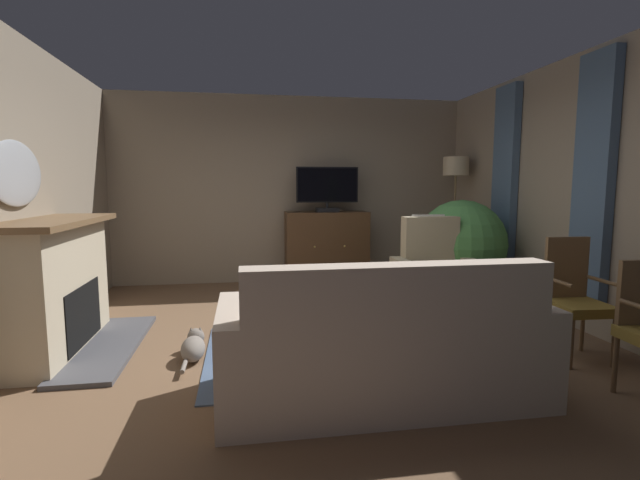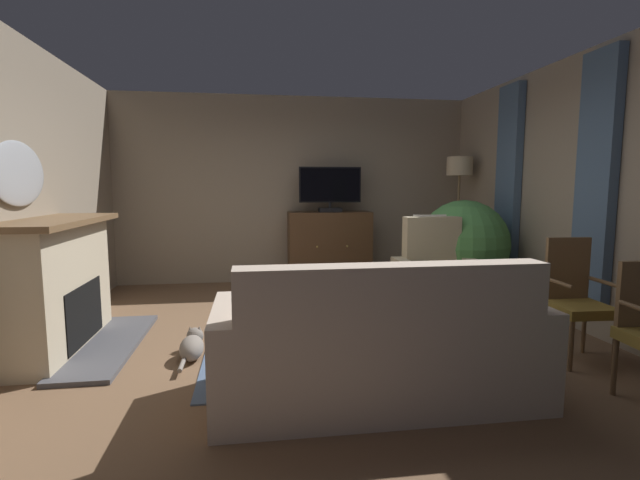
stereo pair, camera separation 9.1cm
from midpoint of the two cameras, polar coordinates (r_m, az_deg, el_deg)
ground_plane at (r=4.44m, az=0.91°, el=-12.64°), size 5.85×6.20×0.04m
wall_back at (r=7.01m, az=-2.84°, el=6.25°), size 5.85×0.10×2.78m
wall_left at (r=4.59m, az=-34.33°, el=4.81°), size 0.10×6.20×2.78m
wall_right_with_window at (r=5.32m, az=30.85°, el=5.14°), size 0.10×6.20×2.78m
curtain_panel_near at (r=5.07m, az=31.65°, el=6.64°), size 0.10×0.44×2.34m
curtain_panel_far at (r=6.29m, az=22.82°, el=6.94°), size 0.10×0.44×2.34m
rug_central at (r=4.11m, az=1.19°, el=-13.85°), size 2.06×1.66×0.01m
fireplace at (r=4.64m, az=-29.41°, el=-5.22°), size 0.94×1.71×1.17m
wall_mirror_oval at (r=4.65m, az=-33.00°, el=6.95°), size 0.06×0.94×0.56m
tv_cabinet at (r=6.80m, az=1.56°, el=-1.18°), size 1.21×0.50×1.07m
television at (r=6.68m, az=1.66°, el=6.50°), size 0.91×0.20×0.65m
coffee_table at (r=4.41m, az=2.01°, el=-7.46°), size 1.09×0.53×0.41m
tv_remote at (r=4.30m, az=-0.53°, el=-7.05°), size 0.16×0.15×0.02m
folded_newspaper at (r=4.47m, az=1.55°, el=-6.63°), size 0.36×0.32×0.01m
sofa_floral at (r=3.21m, az=8.14°, el=-13.83°), size 2.19×0.94×0.99m
armchair_in_far_corner at (r=5.14m, az=15.37°, el=-5.94°), size 0.90×0.91×1.13m
side_chair_mid_row at (r=4.41m, az=29.77°, el=-6.22°), size 0.45×0.46×1.02m
potted_plant_tall_palm_by_window at (r=5.90m, az=17.88°, el=-0.65°), size 1.09×1.09×1.28m
cat at (r=4.12m, az=-15.04°, el=-12.62°), size 0.20×0.69×0.22m
floor_lamp at (r=6.98m, az=17.35°, el=7.45°), size 0.37×0.37×1.87m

